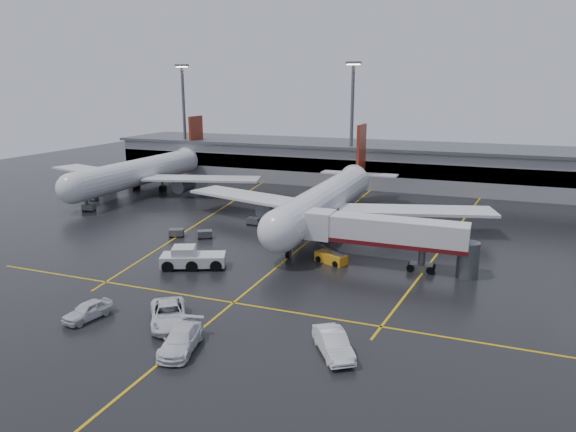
% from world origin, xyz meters
% --- Properties ---
extents(ground, '(220.00, 220.00, 0.00)m').
position_xyz_m(ground, '(0.00, 0.00, 0.00)').
color(ground, black).
rests_on(ground, ground).
extents(apron_line_centre, '(0.25, 90.00, 0.02)m').
position_xyz_m(apron_line_centre, '(0.00, 0.00, 0.01)').
color(apron_line_centre, gold).
rests_on(apron_line_centre, ground).
extents(apron_line_stop, '(60.00, 0.25, 0.02)m').
position_xyz_m(apron_line_stop, '(0.00, -22.00, 0.01)').
color(apron_line_stop, gold).
rests_on(apron_line_stop, ground).
extents(apron_line_left, '(9.99, 69.35, 0.02)m').
position_xyz_m(apron_line_left, '(-20.00, 10.00, 0.01)').
color(apron_line_left, gold).
rests_on(apron_line_left, ground).
extents(apron_line_right, '(7.57, 69.64, 0.02)m').
position_xyz_m(apron_line_right, '(18.00, 10.00, 0.01)').
color(apron_line_right, gold).
rests_on(apron_line_right, ground).
extents(terminal, '(122.00, 19.00, 8.60)m').
position_xyz_m(terminal, '(0.00, 47.93, 4.32)').
color(terminal, gray).
rests_on(terminal, ground).
extents(light_mast_left, '(3.00, 1.20, 25.45)m').
position_xyz_m(light_mast_left, '(-45.00, 42.00, 14.47)').
color(light_mast_left, '#595B60').
rests_on(light_mast_left, ground).
extents(light_mast_mid, '(3.00, 1.20, 25.45)m').
position_xyz_m(light_mast_mid, '(-5.00, 42.00, 14.47)').
color(light_mast_mid, '#595B60').
rests_on(light_mast_mid, ground).
extents(main_airliner, '(48.80, 45.60, 14.10)m').
position_xyz_m(main_airliner, '(0.00, 9.70, 4.21)').
color(main_airliner, silver).
rests_on(main_airliner, ground).
extents(second_airliner, '(48.80, 45.60, 14.10)m').
position_xyz_m(second_airliner, '(-42.00, 21.70, 4.21)').
color(second_airliner, silver).
rests_on(second_airliner, ground).
extents(jet_bridge, '(19.90, 3.40, 6.05)m').
position_xyz_m(jet_bridge, '(11.87, -6.00, 3.93)').
color(jet_bridge, silver).
rests_on(jet_bridge, ground).
extents(pushback_tractor, '(7.99, 5.66, 2.65)m').
position_xyz_m(pushback_tractor, '(-9.29, -14.46, 1.05)').
color(pushback_tractor, silver).
rests_on(pushback_tractor, ground).
extents(belt_loader, '(4.25, 3.01, 2.48)m').
position_xyz_m(belt_loader, '(5.46, -6.90, 0.61)').
color(belt_loader, orange).
rests_on(belt_loader, ground).
extents(service_van_a, '(6.44, 7.29, 1.87)m').
position_xyz_m(service_van_a, '(-3.21, -28.31, 0.94)').
color(service_van_a, white).
rests_on(service_van_a, ground).
extents(service_van_b, '(3.75, 6.45, 1.76)m').
position_xyz_m(service_van_b, '(0.41, -31.99, 0.88)').
color(service_van_b, white).
rests_on(service_van_b, ground).
extents(service_van_c, '(4.83, 5.84, 1.88)m').
position_xyz_m(service_van_c, '(12.04, -28.23, 0.94)').
color(service_van_c, white).
rests_on(service_van_c, ground).
extents(service_van_d, '(2.80, 5.08, 1.64)m').
position_xyz_m(service_van_d, '(-10.74, -30.06, 0.82)').
color(service_van_d, silver).
rests_on(service_van_d, ground).
extents(baggage_cart_a, '(2.38, 2.16, 1.12)m').
position_xyz_m(baggage_cart_a, '(-14.00, -3.23, 0.63)').
color(baggage_cart_a, '#595B60').
rests_on(baggage_cart_a, ground).
extents(baggage_cart_b, '(2.35, 2.00, 1.12)m').
position_xyz_m(baggage_cart_b, '(-18.13, -4.01, 0.63)').
color(baggage_cart_b, '#595B60').
rests_on(baggage_cart_b, ground).
extents(baggage_cart_c, '(2.07, 1.41, 1.12)m').
position_xyz_m(baggage_cart_c, '(-10.70, 5.91, 0.63)').
color(baggage_cart_c, '#595B60').
rests_on(baggage_cart_c, ground).
extents(baggage_cart_d, '(2.01, 1.31, 1.12)m').
position_xyz_m(baggage_cart_d, '(-46.01, 10.89, 0.63)').
color(baggage_cart_d, '#595B60').
rests_on(baggage_cart_d, ground).
extents(baggage_cart_e, '(2.23, 1.69, 1.12)m').
position_xyz_m(baggage_cart_e, '(-40.86, 4.17, 0.63)').
color(baggage_cart_e, '#595B60').
rests_on(baggage_cart_e, ground).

